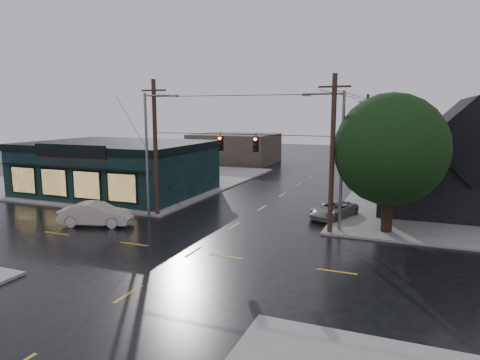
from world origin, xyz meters
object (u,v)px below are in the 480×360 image
at_px(utility_pole_nw, 158,216).
at_px(suv_silver, 333,210).
at_px(utility_pole_ne, 330,234).
at_px(sedan_cream, 96,214).
at_px(corner_tree, 391,150).

distance_m(utility_pole_nw, suv_silver, 13.23).
relative_size(utility_pole_ne, sedan_cream, 2.08).
relative_size(utility_pole_nw, suv_silver, 2.25).
bearing_deg(suv_silver, sedan_cream, -130.37).
distance_m(corner_tree, suv_silver, 6.82).
height_order(utility_pole_ne, suv_silver, utility_pole_ne).
bearing_deg(suv_silver, utility_pole_nw, -140.21).
bearing_deg(sedan_cream, utility_pole_nw, -49.24).
xyz_separation_m(utility_pole_ne, sedan_cream, (-15.44, -3.92, 0.81)).
xyz_separation_m(sedan_cream, suv_silver, (14.94, 8.22, -0.18)).
xyz_separation_m(corner_tree, utility_pole_nw, (-16.39, -1.46, -5.46)).
height_order(corner_tree, suv_silver, corner_tree).
height_order(sedan_cream, suv_silver, sedan_cream).
relative_size(corner_tree, utility_pole_ne, 0.88).
distance_m(utility_pole_ne, suv_silver, 4.37).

